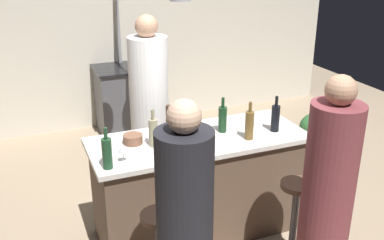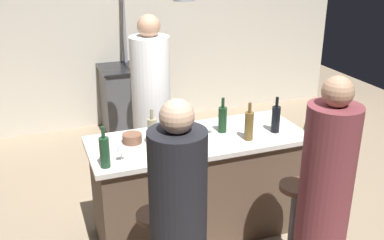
% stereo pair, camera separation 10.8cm
% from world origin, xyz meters
% --- Properties ---
extents(ground_plane, '(9.00, 9.00, 0.00)m').
position_xyz_m(ground_plane, '(0.00, 0.00, 0.00)').
color(ground_plane, gray).
extents(back_wall, '(6.40, 0.16, 2.60)m').
position_xyz_m(back_wall, '(0.00, 2.85, 1.30)').
color(back_wall, beige).
rests_on(back_wall, ground_plane).
extents(kitchen_island, '(1.80, 0.72, 0.90)m').
position_xyz_m(kitchen_island, '(0.00, 0.00, 0.45)').
color(kitchen_island, brown).
rests_on(kitchen_island, ground_plane).
extents(stove_range, '(0.80, 0.64, 0.89)m').
position_xyz_m(stove_range, '(0.00, 2.45, 0.45)').
color(stove_range, '#47474C').
rests_on(stove_range, ground_plane).
extents(chef, '(0.38, 0.38, 1.79)m').
position_xyz_m(chef, '(-0.15, 0.88, 0.83)').
color(chef, white).
rests_on(chef, ground_plane).
extents(bar_stool_right, '(0.28, 0.28, 0.68)m').
position_xyz_m(bar_stool_right, '(0.56, -0.62, 0.38)').
color(bar_stool_right, '#4C4C51').
rests_on(bar_stool_right, ground_plane).
extents(guest_right, '(0.35, 0.35, 1.65)m').
position_xyz_m(guest_right, '(0.51, -1.02, 0.77)').
color(guest_right, brown).
rests_on(guest_right, ground_plane).
extents(guest_left, '(0.34, 0.34, 1.62)m').
position_xyz_m(guest_left, '(-0.51, -1.00, 0.75)').
color(guest_left, black).
rests_on(guest_left, ground_plane).
extents(overhead_pot_rack, '(0.87, 1.55, 2.17)m').
position_xyz_m(overhead_pot_rack, '(0.03, 1.83, 1.68)').
color(overhead_pot_rack, gray).
rests_on(overhead_pot_rack, ground_plane).
extents(potted_plant, '(0.36, 0.36, 0.52)m').
position_xyz_m(potted_plant, '(1.88, 0.90, 0.30)').
color(potted_plant, brown).
rests_on(potted_plant, ground_plane).
extents(cutting_board, '(0.32, 0.22, 0.02)m').
position_xyz_m(cutting_board, '(-0.16, 0.05, 0.91)').
color(cutting_board, '#997047').
rests_on(cutting_board, kitchen_island).
extents(pepper_mill, '(0.05, 0.05, 0.21)m').
position_xyz_m(pepper_mill, '(-0.16, 0.28, 1.01)').
color(pepper_mill, '#382319').
rests_on(pepper_mill, kitchen_island).
extents(wine_bottle_white, '(0.07, 0.07, 0.31)m').
position_xyz_m(wine_bottle_white, '(-0.39, -0.01, 1.02)').
color(wine_bottle_white, gray).
rests_on(wine_bottle_white, kitchen_island).
extents(wine_bottle_amber, '(0.07, 0.07, 0.32)m').
position_xyz_m(wine_bottle_amber, '(0.37, -0.18, 1.02)').
color(wine_bottle_amber, brown).
rests_on(wine_bottle_amber, kitchen_island).
extents(wine_bottle_green, '(0.07, 0.07, 0.31)m').
position_xyz_m(wine_bottle_green, '(-0.81, -0.25, 1.02)').
color(wine_bottle_green, '#193D23').
rests_on(wine_bottle_green, kitchen_island).
extents(wine_bottle_dark, '(0.07, 0.07, 0.31)m').
position_xyz_m(wine_bottle_dark, '(0.65, -0.11, 1.02)').
color(wine_bottle_dark, black).
rests_on(wine_bottle_dark, kitchen_island).
extents(wine_bottle_red, '(0.07, 0.07, 0.30)m').
position_xyz_m(wine_bottle_red, '(0.23, 0.04, 1.02)').
color(wine_bottle_red, '#143319').
rests_on(wine_bottle_red, kitchen_island).
extents(wine_glass_near_left_guest, '(0.07, 0.07, 0.15)m').
position_xyz_m(wine_glass_near_left_guest, '(-0.68, -0.20, 1.01)').
color(wine_glass_near_left_guest, silver).
rests_on(wine_glass_near_left_guest, kitchen_island).
extents(wine_glass_near_right_guest, '(0.07, 0.07, 0.15)m').
position_xyz_m(wine_glass_near_right_guest, '(0.13, 0.04, 1.01)').
color(wine_glass_near_right_guest, silver).
rests_on(wine_glass_near_right_guest, kitchen_island).
extents(mixing_bowl_blue, '(0.18, 0.18, 0.07)m').
position_xyz_m(mixing_bowl_blue, '(-0.11, -0.21, 0.93)').
color(mixing_bowl_blue, '#334C6B').
rests_on(mixing_bowl_blue, kitchen_island).
extents(mixing_bowl_wooden, '(0.16, 0.16, 0.07)m').
position_xyz_m(mixing_bowl_wooden, '(-0.53, 0.09, 0.94)').
color(mixing_bowl_wooden, brown).
rests_on(mixing_bowl_wooden, kitchen_island).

